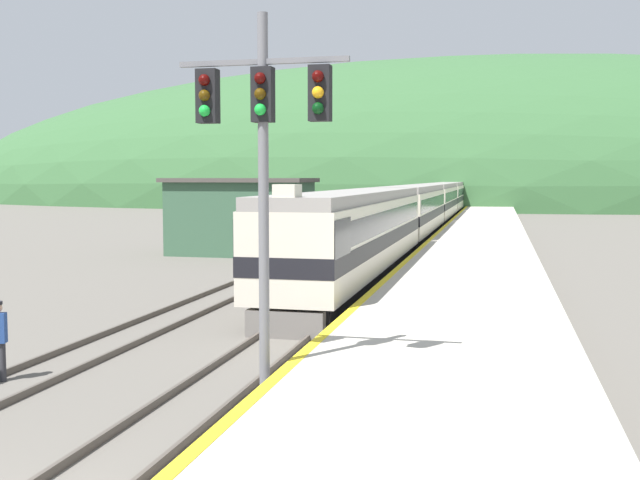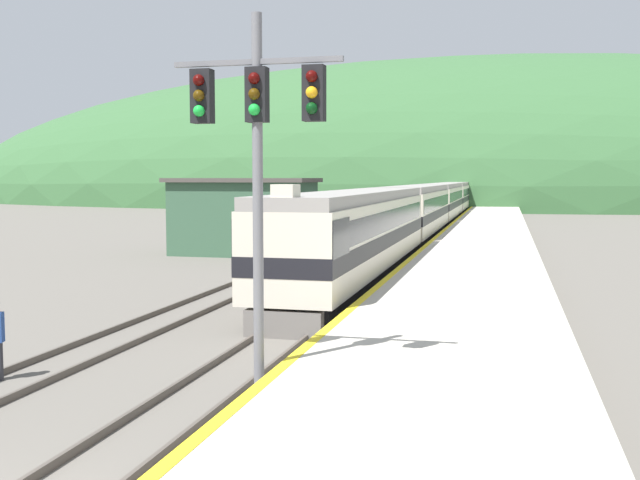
{
  "view_description": "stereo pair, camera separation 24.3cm",
  "coord_description": "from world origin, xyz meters",
  "px_view_note": "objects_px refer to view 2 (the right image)",
  "views": [
    {
      "loc": [
        5.72,
        -7.16,
        4.47
      ],
      "look_at": [
        -0.25,
        17.86,
        2.32
      ],
      "focal_mm": 42.0,
      "sensor_mm": 36.0,
      "label": 1
    },
    {
      "loc": [
        5.96,
        -7.1,
        4.47
      ],
      "look_at": [
        -0.25,
        17.86,
        2.32
      ],
      "focal_mm": 42.0,
      "sensor_mm": 36.0,
      "label": 2
    }
  ],
  "objects_px": {
    "express_train_lead_car": "(356,234)",
    "carriage_second": "(417,211)",
    "carriage_fourth": "(455,197)",
    "carriage_fifth": "(464,194)",
    "signal_mast_main": "(257,141)",
    "carriage_third": "(441,202)"
  },
  "relations": [
    {
      "from": "carriage_third",
      "to": "signal_mast_main",
      "type": "bearing_deg",
      "value": -88.63
    },
    {
      "from": "carriage_second",
      "to": "carriage_fourth",
      "type": "xyz_separation_m",
      "value": [
        0.0,
        40.37,
        0.0
      ]
    },
    {
      "from": "carriage_third",
      "to": "carriage_second",
      "type": "bearing_deg",
      "value": -90.0
    },
    {
      "from": "carriage_fourth",
      "to": "carriage_fifth",
      "type": "relative_size",
      "value": 1.0
    },
    {
      "from": "carriage_third",
      "to": "signal_mast_main",
      "type": "relative_size",
      "value": 2.57
    },
    {
      "from": "carriage_fourth",
      "to": "carriage_fifth",
      "type": "bearing_deg",
      "value": 90.0
    },
    {
      "from": "carriage_third",
      "to": "carriage_fifth",
      "type": "xyz_separation_m",
      "value": [
        0.0,
        40.37,
        0.0
      ]
    },
    {
      "from": "carriage_fifth",
      "to": "signal_mast_main",
      "type": "height_order",
      "value": "signal_mast_main"
    },
    {
      "from": "carriage_fifth",
      "to": "signal_mast_main",
      "type": "relative_size",
      "value": 2.57
    },
    {
      "from": "carriage_second",
      "to": "signal_mast_main",
      "type": "relative_size",
      "value": 2.57
    },
    {
      "from": "carriage_fifth",
      "to": "express_train_lead_car",
      "type": "bearing_deg",
      "value": -90.0
    },
    {
      "from": "express_train_lead_car",
      "to": "carriage_second",
      "type": "relative_size",
      "value": 1.12
    },
    {
      "from": "carriage_second",
      "to": "carriage_third",
      "type": "height_order",
      "value": "same"
    },
    {
      "from": "express_train_lead_car",
      "to": "carriage_second",
      "type": "distance_m",
      "value": 21.62
    },
    {
      "from": "carriage_fourth",
      "to": "signal_mast_main",
      "type": "distance_m",
      "value": 78.77
    },
    {
      "from": "express_train_lead_car",
      "to": "carriage_fifth",
      "type": "height_order",
      "value": "express_train_lead_car"
    },
    {
      "from": "express_train_lead_car",
      "to": "carriage_fifth",
      "type": "distance_m",
      "value": 82.17
    },
    {
      "from": "express_train_lead_car",
      "to": "carriage_fifth",
      "type": "xyz_separation_m",
      "value": [
        0.0,
        82.17,
        -0.01
      ]
    },
    {
      "from": "express_train_lead_car",
      "to": "carriage_third",
      "type": "distance_m",
      "value": 41.8
    },
    {
      "from": "carriage_fifth",
      "to": "signal_mast_main",
      "type": "bearing_deg",
      "value": -89.19
    },
    {
      "from": "carriage_fifth",
      "to": "carriage_second",
      "type": "bearing_deg",
      "value": -90.0
    },
    {
      "from": "carriage_fifth",
      "to": "signal_mast_main",
      "type": "distance_m",
      "value": 98.94
    }
  ]
}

